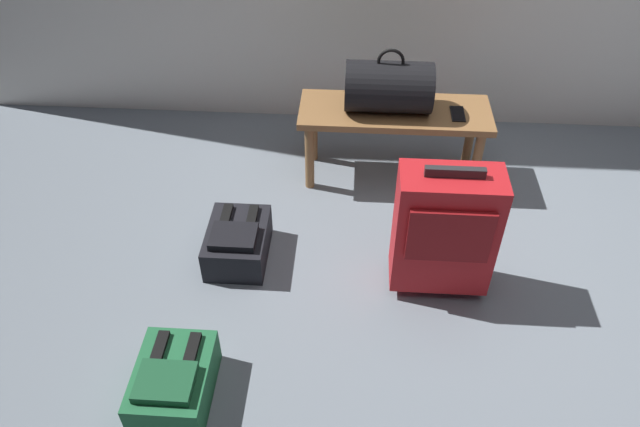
{
  "coord_description": "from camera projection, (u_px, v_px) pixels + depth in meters",
  "views": [
    {
      "loc": [
        -0.58,
        -1.77,
        2.09
      ],
      "look_at": [
        -0.71,
        0.31,
        0.25
      ],
      "focal_mm": 33.71,
      "sensor_mm": 36.0,
      "label": 1
    }
  ],
  "objects": [
    {
      "name": "ground_plane",
      "position": [
        475.0,
        309.0,
        2.67
      ],
      "size": [
        6.6,
        6.6,
        0.0
      ],
      "primitive_type": "plane",
      "color": "slate"
    },
    {
      "name": "bench",
      "position": [
        394.0,
        120.0,
        3.17
      ],
      "size": [
        1.0,
        0.36,
        0.43
      ],
      "color": "olive",
      "rests_on": "ground"
    },
    {
      "name": "duffel_bag_black",
      "position": [
        389.0,
        87.0,
        3.04
      ],
      "size": [
        0.44,
        0.26,
        0.34
      ],
      "color": "black",
      "rests_on": "bench"
    },
    {
      "name": "cell_phone",
      "position": [
        458.0,
        114.0,
        3.08
      ],
      "size": [
        0.07,
        0.14,
        0.01
      ],
      "color": "black",
      "rests_on": "bench"
    },
    {
      "name": "suitcase_upright_red",
      "position": [
        445.0,
        230.0,
        2.56
      ],
      "size": [
        0.43,
        0.24,
        0.67
      ],
      "color": "red",
      "rests_on": "ground"
    },
    {
      "name": "backpack_dark",
      "position": [
        238.0,
        242.0,
        2.86
      ],
      "size": [
        0.28,
        0.38,
        0.21
      ],
      "color": "black",
      "rests_on": "ground"
    },
    {
      "name": "backpack_green",
      "position": [
        174.0,
        382.0,
        2.29
      ],
      "size": [
        0.28,
        0.38,
        0.21
      ],
      "color": "#1E6038",
      "rests_on": "ground"
    }
  ]
}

